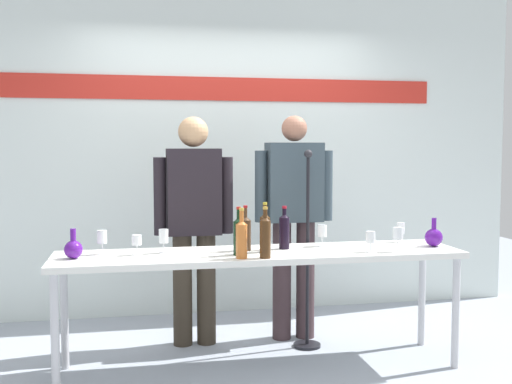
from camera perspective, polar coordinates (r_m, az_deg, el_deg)
ground_plane at (r=4.22m, az=0.41°, el=-16.05°), size 10.00×10.00×0.00m
back_wall at (r=5.42m, az=-2.75°, el=4.68°), size 5.32×0.11×3.00m
display_table at (r=4.02m, az=0.42°, el=-6.44°), size 2.65×0.58×0.78m
decanter_blue_left at (r=3.92m, az=-16.62°, el=-5.07°), size 0.11×0.11×0.19m
decanter_blue_right at (r=4.39m, az=16.19°, el=-4.03°), size 0.12×0.12×0.20m
presenter_left at (r=4.51m, az=-5.80°, el=-2.24°), size 0.58×0.22×1.68m
presenter_right at (r=4.64m, az=3.55°, el=-1.87°), size 0.60×0.22×1.69m
wine_bottle_0 at (r=4.04m, az=-0.99°, el=-3.75°), size 0.07×0.07×0.30m
wine_bottle_1 at (r=4.11m, az=2.65°, el=-3.56°), size 0.07×0.07×0.29m
wine_bottle_2 at (r=3.76m, az=-1.35°, el=-4.26°), size 0.07×0.07×0.31m
wine_bottle_3 at (r=3.77m, az=0.86°, el=-4.10°), size 0.07×0.07×0.32m
wine_bottle_4 at (r=3.98m, az=0.84°, el=-3.67°), size 0.07×0.07×0.33m
wine_bottle_5 at (r=3.87m, az=-1.63°, el=-4.01°), size 0.07×0.07×0.31m
wine_glass_left_0 at (r=3.95m, az=-11.03°, el=-4.46°), size 0.06×0.06×0.13m
wine_glass_left_1 at (r=4.02m, az=-14.13°, el=-4.11°), size 0.06×0.06×0.16m
wine_glass_left_2 at (r=4.00m, az=-8.59°, el=-4.12°), size 0.06×0.06×0.15m
wine_glass_right_0 at (r=4.52m, az=13.30°, el=-3.33°), size 0.06×0.06×0.14m
wine_glass_right_1 at (r=4.24m, az=6.17°, el=-3.65°), size 0.06×0.06×0.15m
wine_glass_right_2 at (r=4.06m, az=10.60°, el=-4.19°), size 0.06×0.06×0.14m
wine_glass_right_3 at (r=4.10m, az=13.06°, el=-3.82°), size 0.07×0.07×0.16m
microphone_stand at (r=4.52m, az=4.80°, el=-8.39°), size 0.20×0.20×1.44m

